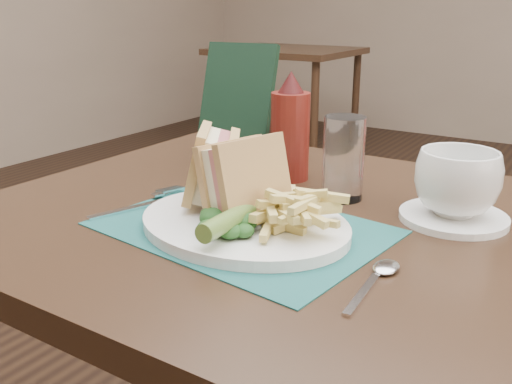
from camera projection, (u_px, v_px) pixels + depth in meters
table_bg_left at (285, 103)px, 3.96m from camera, size 0.90×0.75×0.75m
placemat at (242, 228)px, 0.78m from camera, size 0.40×0.31×0.00m
plate at (244, 224)px, 0.77m from camera, size 0.32×0.27×0.01m
sandwich_half_a at (197, 166)px, 0.81m from camera, size 0.13×0.14×0.11m
sandwich_half_b at (234, 173)px, 0.77m from camera, size 0.11×0.13×0.11m
kale_garnish at (226, 224)px, 0.71m from camera, size 0.11×0.08×0.03m
pickle_spear at (230, 219)px, 0.70m from camera, size 0.03×0.12×0.03m
fries_pile at (297, 207)px, 0.74m from camera, size 0.18×0.20×0.05m
fork at (141, 201)px, 0.86m from camera, size 0.09×0.17×0.01m
spoon at (372, 282)px, 0.62m from camera, size 0.05×0.15×0.01m
saucer at (453, 217)px, 0.81m from camera, size 0.17×0.17×0.01m
coffee_cup at (457, 183)px, 0.79m from camera, size 0.16×0.16×0.09m
drinking_glass at (343, 158)px, 0.88m from camera, size 0.07×0.07×0.13m
ketchup_bottle at (290, 126)px, 0.97m from camera, size 0.09×0.09×0.19m
check_presenter at (236, 105)px, 1.06m from camera, size 0.15×0.10×0.22m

